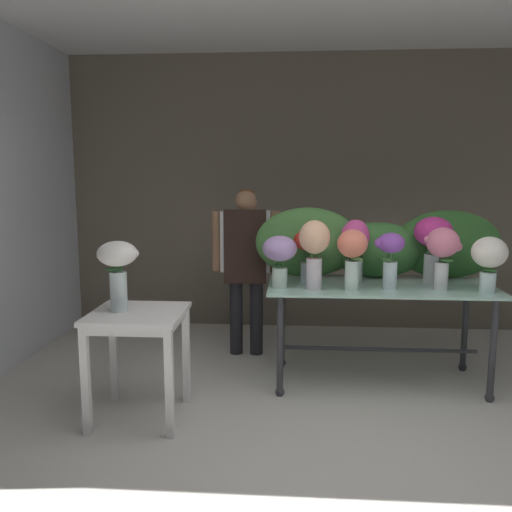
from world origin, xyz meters
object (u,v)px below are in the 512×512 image
object	(u,v)px
vase_coral_carnations	(352,252)
vase_lilac_dahlias	(280,254)
vase_rosy_stock	(443,249)
vase_fuchsia_roses	(355,244)
vase_peach_hydrangea	(314,247)
vase_scarlet_snapdragons	(309,248)
vase_violet_ranunculus	(391,254)
vase_white_roses_tall	(118,265)
side_table_white	(138,327)
vase_magenta_peonies	(432,239)
vase_ivory_freesia	(489,257)
florist	(246,254)
display_table_glass	(379,301)

from	to	relation	value
vase_coral_carnations	vase_lilac_dahlias	distance (m)	0.54
vase_rosy_stock	vase_fuchsia_roses	size ratio (longest dim) A/B	0.94
vase_peach_hydrangea	vase_scarlet_snapdragons	xyz separation A→B (m)	(-0.03, 0.27, -0.05)
vase_violet_ranunculus	vase_white_roses_tall	size ratio (longest dim) A/B	0.90
vase_violet_ranunculus	vase_scarlet_snapdragons	distance (m)	0.65
vase_scarlet_snapdragons	vase_white_roses_tall	distance (m)	1.52
side_table_white	vase_magenta_peonies	world-z (taller)	vase_magenta_peonies
vase_peach_hydrangea	vase_white_roses_tall	distance (m)	1.43
vase_ivory_freesia	vase_white_roses_tall	size ratio (longest dim) A/B	0.87
florist	vase_ivory_freesia	size ratio (longest dim) A/B	3.72
florist	vase_scarlet_snapdragons	xyz separation A→B (m)	(0.55, -0.56, 0.13)
vase_peach_hydrangea	vase_lilac_dahlias	xyz separation A→B (m)	(-0.26, 0.04, -0.06)
vase_scarlet_snapdragons	vase_fuchsia_roses	bearing A→B (deg)	6.25
vase_scarlet_snapdragons	vase_lilac_dahlias	distance (m)	0.32
vase_magenta_peonies	vase_white_roses_tall	size ratio (longest dim) A/B	1.11
display_table_glass	vase_fuchsia_roses	bearing A→B (deg)	151.93
display_table_glass	florist	bearing A→B (deg)	150.81
florist	vase_peach_hydrangea	size ratio (longest dim) A/B	2.95
vase_violet_ranunculus	vase_ivory_freesia	world-z (taller)	vase_violet_ranunculus
display_table_glass	vase_rosy_stock	distance (m)	0.64
vase_ivory_freesia	vase_fuchsia_roses	bearing A→B (deg)	159.51
florist	vase_peach_hydrangea	distance (m)	1.03
florist	vase_lilac_dahlias	size ratio (longest dim) A/B	3.86
vase_peach_hydrangea	vase_lilac_dahlias	distance (m)	0.27
vase_coral_carnations	vase_ivory_freesia	bearing A→B (deg)	-0.13
florist	vase_white_roses_tall	world-z (taller)	florist
florist	vase_coral_carnations	size ratio (longest dim) A/B	3.35
display_table_glass	vase_fuchsia_roses	size ratio (longest dim) A/B	3.48
florist	vase_rosy_stock	xyz separation A→B (m)	(1.54, -0.80, 0.17)
display_table_glass	vase_lilac_dahlias	bearing A→B (deg)	-168.13
display_table_glass	vase_white_roses_tall	world-z (taller)	vase_white_roses_tall
vase_fuchsia_roses	vase_lilac_dahlias	xyz separation A→B (m)	(-0.60, -0.27, -0.05)
vase_magenta_peonies	vase_coral_carnations	bearing A→B (deg)	-151.97
vase_ivory_freesia	vase_coral_carnations	distance (m)	0.99
vase_coral_carnations	vase_lilac_dahlias	size ratio (longest dim) A/B	1.15
vase_magenta_peonies	vase_fuchsia_roses	bearing A→B (deg)	-178.78
display_table_glass	florist	distance (m)	1.31
florist	vase_ivory_freesia	distance (m)	2.05
vase_coral_carnations	vase_peach_hydrangea	bearing A→B (deg)	173.01
vase_rosy_stock	vase_violet_ranunculus	world-z (taller)	vase_rosy_stock
display_table_glass	vase_lilac_dahlias	distance (m)	0.90
florist	vase_scarlet_snapdragons	size ratio (longest dim) A/B	3.66
vase_peach_hydrangea	vase_white_roses_tall	xyz separation A→B (m)	(-1.32, -0.55, -0.07)
vase_ivory_freesia	vase_lilac_dahlias	distance (m)	1.52
vase_peach_hydrangea	vase_lilac_dahlias	world-z (taller)	vase_peach_hydrangea
vase_violet_ranunculus	vase_fuchsia_roses	world-z (taller)	vase_fuchsia_roses
florist	vase_rosy_stock	bearing A→B (deg)	-27.38
vase_lilac_dahlias	vase_white_roses_tall	xyz separation A→B (m)	(-1.06, -0.59, -0.00)
vase_magenta_peonies	vase_coral_carnations	distance (m)	0.76
vase_rosy_stock	display_table_glass	bearing A→B (deg)	157.72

